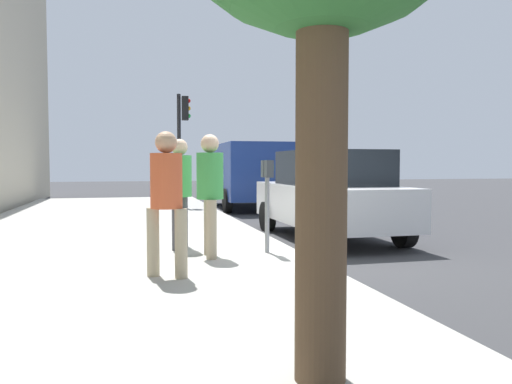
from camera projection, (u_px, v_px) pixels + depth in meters
name	position (u px, v px, depth m)	size (l,w,h in m)	color
ground_plane	(294.00, 258.00, 8.28)	(80.00, 80.00, 0.00)	#38383A
sidewalk_slab	(99.00, 261.00, 7.56)	(28.00, 6.00, 0.15)	#A8A59E
parking_meter	(267.00, 186.00, 7.85)	(0.36, 0.12, 1.41)	gray
pedestrian_at_meter	(210.00, 185.00, 7.47)	(0.54, 0.39, 1.78)	tan
pedestrian_bystander	(166.00, 192.00, 6.11)	(0.38, 0.47, 1.74)	tan
parking_officer	(180.00, 184.00, 8.23)	(0.51, 0.38, 1.75)	#47474C
parked_sedan_near	(329.00, 194.00, 10.37)	(4.43, 2.02, 1.77)	silver
parked_van_far	(246.00, 172.00, 17.71)	(5.24, 2.20, 2.18)	navy
traffic_signal	(182.00, 131.00, 16.55)	(0.24, 0.44, 3.60)	black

